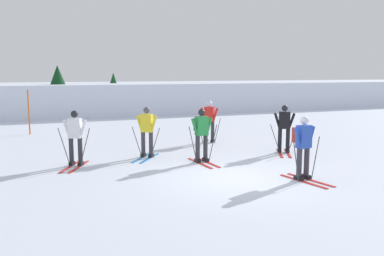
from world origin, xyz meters
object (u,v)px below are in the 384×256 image
object	(u,v)px
skier_green	(201,133)
skier_yellow	(147,131)
trail_marker_pole	(29,112)
skier_white	(75,136)
skier_black	(284,127)
skier_blue	(303,144)
conifer_far_centre	(114,88)
conifer_far_left	(58,85)
skier_red	(209,120)

from	to	relation	value
skier_green	skier_yellow	xyz separation A→B (m)	(-1.44, 1.31, -0.04)
skier_yellow	trail_marker_pole	world-z (taller)	trail_marker_pole
trail_marker_pole	skier_white	bearing A→B (deg)	-79.18
skier_black	skier_white	bearing A→B (deg)	175.52
skier_blue	skier_black	bearing A→B (deg)	63.45
skier_white	skier_black	bearing A→B (deg)	-4.48
skier_green	conifer_far_centre	xyz separation A→B (m)	(0.46, 17.80, 0.77)
skier_green	trail_marker_pole	size ratio (longest dim) A/B	0.83
skier_yellow	skier_blue	bearing A→B (deg)	-53.67
skier_blue	skier_black	xyz separation A→B (m)	(1.64, 3.27, -0.04)
skier_black	skier_green	bearing A→B (deg)	-174.36
skier_black	conifer_far_centre	world-z (taller)	conifer_far_centre
skier_white	conifer_far_left	size ratio (longest dim) A/B	0.51
skier_blue	conifer_far_left	size ratio (longest dim) A/B	0.51
trail_marker_pole	skier_green	bearing A→B (deg)	-57.75
skier_blue	trail_marker_pole	xyz separation A→B (m)	(-6.89, 11.18, 0.08)
skier_blue	skier_red	world-z (taller)	same
skier_yellow	skier_black	bearing A→B (deg)	-11.58
skier_green	conifer_far_centre	bearing A→B (deg)	88.54
trail_marker_pole	conifer_far_centre	world-z (taller)	conifer_far_centre
conifer_far_left	conifer_far_centre	bearing A→B (deg)	23.72
skier_white	conifer_far_left	xyz separation A→B (m)	(0.31, 15.19, 1.12)
skier_yellow	conifer_far_left	size ratio (longest dim) A/B	0.51
skier_blue	skier_white	bearing A→B (deg)	145.04
conifer_far_centre	skier_yellow	bearing A→B (deg)	-96.54
skier_red	skier_black	distance (m)	3.32
skier_white	skier_green	bearing A→B (deg)	-13.16
skier_green	conifer_far_centre	size ratio (longest dim) A/B	0.60
skier_red	skier_white	size ratio (longest dim) A/B	1.00
skier_green	skier_black	distance (m)	3.34
skier_black	conifer_far_centre	distance (m)	17.73
skier_white	skier_blue	bearing A→B (deg)	-34.96
skier_green	conifer_far_left	xyz separation A→B (m)	(-3.48, 16.08, 1.09)
skier_green	conifer_far_centre	distance (m)	17.83
conifer_far_left	conifer_far_centre	world-z (taller)	conifer_far_left
skier_black	skier_yellow	distance (m)	4.86
conifer_far_centre	skier_white	bearing A→B (deg)	-104.09
skier_blue	conifer_far_centre	distance (m)	20.80
skier_blue	conifer_far_left	distance (m)	19.74
skier_black	skier_red	bearing A→B (deg)	119.66
skier_black	trail_marker_pole	world-z (taller)	trail_marker_pole
skier_white	skier_yellow	bearing A→B (deg)	10.09
skier_yellow	conifer_far_centre	xyz separation A→B (m)	(1.89, 16.50, 0.81)
skier_blue	skier_black	distance (m)	3.66
skier_red	conifer_far_left	size ratio (longest dim) A/B	0.51
trail_marker_pole	skier_red	bearing A→B (deg)	-36.12
conifer_far_left	trail_marker_pole	bearing A→B (deg)	-102.33
skier_blue	conifer_far_left	xyz separation A→B (m)	(-5.17, 19.02, 1.09)
skier_black	skier_yellow	xyz separation A→B (m)	(-4.76, 0.98, 0.00)
skier_yellow	skier_red	bearing A→B (deg)	31.40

